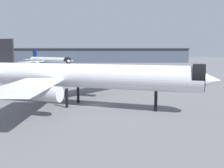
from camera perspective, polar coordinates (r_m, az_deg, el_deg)
ground at (r=59.51m, az=-3.63°, el=-4.70°), size 900.00×900.00×0.00m
airliner_near_gate at (r=58.50m, az=-6.81°, el=1.71°), size 56.56×50.55×15.24m
airliner_far_taxiway at (r=183.52m, az=-13.63°, el=5.00°), size 39.86×35.60×12.83m
terminal_building at (r=284.62m, az=-10.11°, el=6.24°), size 254.03×43.38×26.19m
baggage_cart_trailing at (r=94.06m, az=-9.09°, el=0.26°), size 2.82×2.63×1.82m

